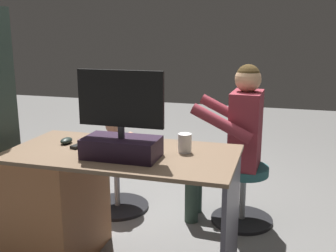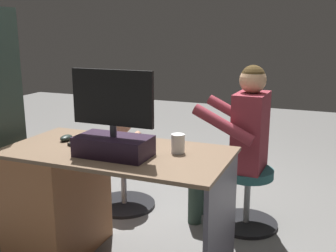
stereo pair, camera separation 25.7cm
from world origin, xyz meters
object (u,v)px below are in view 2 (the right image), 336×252
computer_mouse (66,138)px  tv_remote (80,142)px  desk (70,197)px  visitor_chair (247,194)px  teddy_bear (123,136)px  keyboard (112,143)px  monitor (113,133)px  office_chair_teddy (124,178)px  cup (178,143)px  person (238,135)px

computer_mouse → tv_remote: computer_mouse is taller
desk → tv_remote: bearing=-155.7°
visitor_chair → teddy_bear: bearing=1.8°
teddy_bear → keyboard: bearing=113.2°
monitor → office_chair_teddy: size_ratio=0.95×
tv_remote → teddy_bear: (0.10, -0.72, -0.15)m
monitor → cup: monitor is taller
keyboard → desk: bearing=18.4°
office_chair_teddy → person: (-0.89, -0.04, 0.44)m
computer_mouse → desk: bearing=127.2°
monitor → keyboard: 0.25m
tv_remote → monitor: bearing=174.0°
monitor → computer_mouse: bearing=-20.2°
monitor → keyboard: (0.12, -0.18, -0.12)m
keyboard → monitor: bearing=123.0°
visitor_chair → person: 0.44m
keyboard → tv_remote: bearing=16.1°
office_chair_teddy → teddy_bear: bearing=-90.0°
office_chair_teddy → cup: bearing=136.9°
desk → office_chair_teddy: 0.76m
monitor → office_chair_teddy: bearing=-64.3°
keyboard → office_chair_teddy: size_ratio=0.85×
cup → tv_remote: size_ratio=0.70×
monitor → visitor_chair: size_ratio=1.04×
office_chair_teddy → teddy_bear: 0.35m
monitor → tv_remote: size_ratio=3.11×
visitor_chair → person: (0.08, 0.00, 0.43)m
office_chair_teddy → person: person is taller
tv_remote → computer_mouse: bearing=3.4°
monitor → person: bearing=-119.1°
keyboard → cup: bearing=-179.9°
keyboard → visitor_chair: bearing=-134.4°
desk → computer_mouse: computer_mouse is taller
office_chair_teddy → visitor_chair: size_ratio=1.09×
desk → monitor: monitor is taller
person → monitor: bearing=60.9°
cup → desk: bearing=7.3°
cup → person: person is taller
keyboard → computer_mouse: computer_mouse is taller
monitor → teddy_bear: size_ratio=1.38×
desk → tv_remote: 0.36m
monitor → office_chair_teddy: 1.12m
desk → keyboard: size_ratio=3.05×
tv_remote → desk: bearing=41.0°
computer_mouse → teddy_bear: teddy_bear is taller
computer_mouse → tv_remote: 0.12m
visitor_chair → person: person is taller
person → computer_mouse: bearing=38.5°
tv_remote → office_chair_teddy: tv_remote is taller
cup → teddy_bear: size_ratio=0.31×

